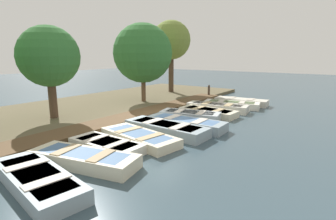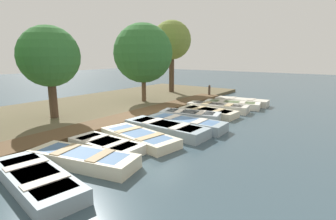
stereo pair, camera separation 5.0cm
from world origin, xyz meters
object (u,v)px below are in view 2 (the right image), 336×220
at_px(rowboat_3, 139,137).
at_px(mooring_post_far, 209,91).
at_px(park_tree_center, 143,53).
at_px(rowboat_0, 36,179).
at_px(rowboat_8, 217,107).
at_px(park_tree_left, 49,57).
at_px(rowboat_1, 83,158).
at_px(rowboat_2, 106,145).
at_px(rowboat_9, 232,104).
at_px(rowboat_10, 241,101).
at_px(rowboat_7, 208,112).
at_px(rowboat_5, 186,123).
at_px(rowboat_4, 166,128).
at_px(rowboat_6, 190,116).
at_px(park_tree_right, 172,41).

xyz_separation_m(rowboat_3, mooring_post_far, (-2.50, 10.42, 0.32)).
bearing_deg(mooring_post_far, park_tree_center, -115.65).
height_order(rowboat_0, rowboat_3, rowboat_0).
xyz_separation_m(rowboat_8, park_tree_left, (-5.20, -6.80, 2.82)).
relative_size(mooring_post_far, park_tree_left, 0.22).
bearing_deg(rowboat_1, rowboat_3, 79.04).
relative_size(rowboat_0, rowboat_2, 1.31).
relative_size(rowboat_9, rowboat_10, 1.03).
distance_m(rowboat_7, mooring_post_far, 5.71).
bearing_deg(rowboat_3, park_tree_left, -169.45).
bearing_deg(rowboat_10, rowboat_5, -93.28).
bearing_deg(rowboat_8, mooring_post_far, 115.03).
distance_m(rowboat_2, rowboat_10, 10.62).
height_order(rowboat_0, rowboat_4, rowboat_4).
distance_m(rowboat_3, rowboat_6, 3.90).
height_order(rowboat_2, park_tree_right, park_tree_right).
height_order(rowboat_2, rowboat_9, rowboat_9).
distance_m(rowboat_9, park_tree_left, 10.26).
distance_m(rowboat_1, park_tree_right, 14.72).
xyz_separation_m(rowboat_8, park_tree_center, (-4.71, -0.91, 3.01)).
distance_m(rowboat_3, rowboat_5, 2.63).
bearing_deg(rowboat_10, park_tree_center, -148.42).
xyz_separation_m(rowboat_6, rowboat_7, (0.24, 1.43, -0.04)).
bearing_deg(rowboat_8, rowboat_9, 69.91).
distance_m(rowboat_6, rowboat_10, 5.44).
bearing_deg(park_tree_left, rowboat_1, -23.66).
distance_m(rowboat_2, rowboat_9, 9.33).
distance_m(park_tree_center, park_tree_right, 4.86).
xyz_separation_m(rowboat_5, rowboat_6, (-0.55, 1.29, 0.01)).
xyz_separation_m(rowboat_1, mooring_post_far, (-2.60, 12.91, 0.29)).
relative_size(rowboat_8, rowboat_9, 1.03).
bearing_deg(mooring_post_far, rowboat_1, -78.64).
distance_m(rowboat_5, park_tree_right, 10.72).
relative_size(rowboat_1, park_tree_center, 0.68).
bearing_deg(rowboat_5, rowboat_1, -94.52).
bearing_deg(rowboat_1, park_tree_right, 101.55).
height_order(rowboat_6, mooring_post_far, mooring_post_far).
distance_m(rowboat_0, mooring_post_far, 14.63).
relative_size(rowboat_9, park_tree_left, 0.76).
xyz_separation_m(rowboat_1, rowboat_6, (-0.27, 6.39, 0.02)).
height_order(rowboat_9, park_tree_right, park_tree_right).
distance_m(rowboat_0, rowboat_4, 5.35).
xyz_separation_m(rowboat_4, rowboat_7, (-0.11, 3.92, -0.04)).
xyz_separation_m(rowboat_1, park_tree_left, (-5.34, 2.34, 2.83)).
bearing_deg(rowboat_3, rowboat_8, 99.22).
relative_size(rowboat_2, rowboat_7, 0.87).
bearing_deg(rowboat_8, rowboat_6, -100.94).
bearing_deg(rowboat_3, rowboat_10, 96.65).
height_order(rowboat_5, park_tree_left, park_tree_left).
height_order(rowboat_2, park_tree_left, park_tree_left).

